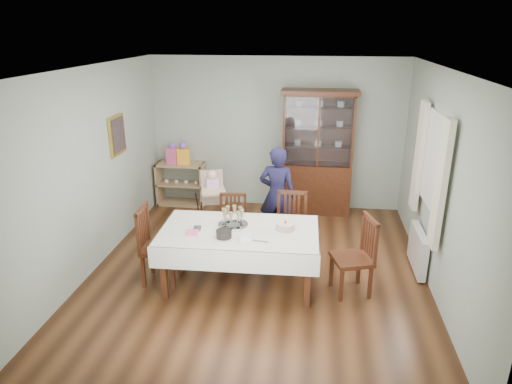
% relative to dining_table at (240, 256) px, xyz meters
% --- Properties ---
extents(floor, '(5.00, 5.00, 0.00)m').
position_rel_dining_table_xyz_m(floor, '(0.20, 0.37, -0.38)').
color(floor, '#593319').
rests_on(floor, ground).
extents(room_shell, '(5.00, 5.00, 5.00)m').
position_rel_dining_table_xyz_m(room_shell, '(0.20, 0.90, 1.32)').
color(room_shell, '#9EAA99').
rests_on(room_shell, floor).
extents(dining_table, '(2.03, 1.21, 0.76)m').
position_rel_dining_table_xyz_m(dining_table, '(0.00, 0.00, 0.00)').
color(dining_table, '#4A2512').
rests_on(dining_table, floor).
extents(china_cabinet, '(1.30, 0.48, 2.18)m').
position_rel_dining_table_xyz_m(china_cabinet, '(0.95, 2.62, 0.74)').
color(china_cabinet, '#4A2512').
rests_on(china_cabinet, floor).
extents(sideboard, '(0.90, 0.38, 0.80)m').
position_rel_dining_table_xyz_m(sideboard, '(-1.55, 2.65, 0.02)').
color(sideboard, tan).
rests_on(sideboard, floor).
extents(picture_frame, '(0.04, 0.48, 0.58)m').
position_rel_dining_table_xyz_m(picture_frame, '(-2.02, 1.17, 1.27)').
color(picture_frame, gold).
rests_on(picture_frame, room_shell).
extents(window, '(0.04, 1.02, 1.22)m').
position_rel_dining_table_xyz_m(window, '(2.42, 0.67, 1.17)').
color(window, white).
rests_on(window, room_shell).
extents(curtain_left, '(0.07, 0.30, 1.55)m').
position_rel_dining_table_xyz_m(curtain_left, '(2.36, 0.05, 1.07)').
color(curtain_left, silver).
rests_on(curtain_left, room_shell).
extents(curtain_right, '(0.07, 0.30, 1.55)m').
position_rel_dining_table_xyz_m(curtain_right, '(2.36, 1.29, 1.07)').
color(curtain_right, silver).
rests_on(curtain_right, room_shell).
extents(radiator, '(0.10, 0.80, 0.55)m').
position_rel_dining_table_xyz_m(radiator, '(2.36, 0.67, -0.08)').
color(radiator, white).
rests_on(radiator, floor).
extents(chair_far_left, '(0.44, 0.44, 0.90)m').
position_rel_dining_table_xyz_m(chair_far_left, '(-0.24, 0.76, -0.12)').
color(chair_far_left, '#4A2512').
rests_on(chair_far_left, floor).
extents(chair_far_right, '(0.45, 0.45, 0.99)m').
position_rel_dining_table_xyz_m(chair_far_right, '(0.61, 0.72, -0.09)').
color(chair_far_right, '#4A2512').
rests_on(chair_far_right, floor).
extents(chair_end_left, '(0.49, 0.49, 1.03)m').
position_rel_dining_table_xyz_m(chair_end_left, '(-1.04, -0.08, -0.08)').
color(chair_end_left, '#4A2512').
rests_on(chair_end_left, floor).
extents(chair_end_right, '(0.56, 0.56, 1.00)m').
position_rel_dining_table_xyz_m(chair_end_right, '(1.43, -0.02, -0.09)').
color(chair_end_right, '#4A2512').
rests_on(chair_end_right, floor).
extents(woman, '(0.59, 0.42, 1.52)m').
position_rel_dining_table_xyz_m(woman, '(0.36, 1.32, 0.37)').
color(woman, black).
rests_on(woman, floor).
extents(high_chair, '(0.60, 0.60, 1.07)m').
position_rel_dining_table_xyz_m(high_chair, '(-0.67, 1.44, 0.03)').
color(high_chair, black).
rests_on(high_chair, floor).
extents(champagne_tray, '(0.39, 0.39, 0.23)m').
position_rel_dining_table_xyz_m(champagne_tray, '(-0.10, 0.12, 0.45)').
color(champagne_tray, silver).
rests_on(champagne_tray, dining_table).
extents(birthday_cake, '(0.27, 0.27, 0.18)m').
position_rel_dining_table_xyz_m(birthday_cake, '(0.58, 0.06, 0.42)').
color(birthday_cake, white).
rests_on(birthday_cake, dining_table).
extents(plate_stack_dark, '(0.21, 0.21, 0.09)m').
position_rel_dining_table_xyz_m(plate_stack_dark, '(-0.15, -0.24, 0.42)').
color(plate_stack_dark, black).
rests_on(plate_stack_dark, dining_table).
extents(plate_stack_white, '(0.23, 0.23, 0.08)m').
position_rel_dining_table_xyz_m(plate_stack_white, '(0.12, -0.27, 0.42)').
color(plate_stack_white, white).
rests_on(plate_stack_white, dining_table).
extents(napkin_stack, '(0.16, 0.16, 0.02)m').
position_rel_dining_table_xyz_m(napkin_stack, '(-0.56, -0.18, 0.39)').
color(napkin_stack, pink).
rests_on(napkin_stack, dining_table).
extents(cutlery, '(0.14, 0.19, 0.01)m').
position_rel_dining_table_xyz_m(cutlery, '(-0.57, -0.04, 0.38)').
color(cutlery, silver).
rests_on(cutlery, dining_table).
extents(cake_knife, '(0.27, 0.06, 0.01)m').
position_rel_dining_table_xyz_m(cake_knife, '(0.27, -0.29, 0.38)').
color(cake_knife, silver).
rests_on(cake_knife, dining_table).
extents(gift_bag_pink, '(0.24, 0.19, 0.40)m').
position_rel_dining_table_xyz_m(gift_bag_pink, '(-1.68, 2.63, 0.59)').
color(gift_bag_pink, pink).
rests_on(gift_bag_pink, sideboard).
extents(gift_bag_orange, '(0.24, 0.19, 0.41)m').
position_rel_dining_table_xyz_m(gift_bag_orange, '(-1.47, 2.63, 0.60)').
color(gift_bag_orange, '#FFAB28').
rests_on(gift_bag_orange, sideboard).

